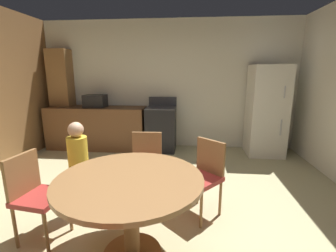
{
  "coord_description": "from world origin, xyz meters",
  "views": [
    {
      "loc": [
        0.5,
        -2.07,
        1.62
      ],
      "look_at": [
        0.2,
        1.0,
        0.92
      ],
      "focal_mm": 25.22,
      "sensor_mm": 36.0,
      "label": 1
    }
  ],
  "objects": [
    {
      "name": "ground_plane",
      "position": [
        0.0,
        0.0,
        0.0
      ],
      "size": [
        14.0,
        14.0,
        0.0
      ],
      "primitive_type": "plane",
      "color": "tan"
    },
    {
      "name": "wall_back",
      "position": [
        0.0,
        3.12,
        1.35
      ],
      "size": [
        5.69,
        0.12,
        2.7
      ],
      "primitive_type": "cube",
      "color": "silver",
      "rests_on": "ground"
    },
    {
      "name": "kitchen_counter",
      "position": [
        -1.5,
        2.72,
        0.45
      ],
      "size": [
        2.09,
        0.6,
        0.9
      ],
      "primitive_type": "cube",
      "color": "brown",
      "rests_on": "ground"
    },
    {
      "name": "pantry_column",
      "position": [
        -2.32,
        2.9,
        1.05
      ],
      "size": [
        0.44,
        0.36,
        2.1
      ],
      "primitive_type": "cube",
      "color": "olive",
      "rests_on": "ground"
    },
    {
      "name": "oven_range",
      "position": [
        -0.11,
        2.72,
        0.47
      ],
      "size": [
        0.6,
        0.6,
        1.1
      ],
      "color": "black",
      "rests_on": "ground"
    },
    {
      "name": "refrigerator",
      "position": [
        1.98,
        2.67,
        0.88
      ],
      "size": [
        0.68,
        0.68,
        1.76
      ],
      "color": "silver",
      "rests_on": "ground"
    },
    {
      "name": "microwave",
      "position": [
        -1.51,
        2.72,
        1.03
      ],
      "size": [
        0.44,
        0.32,
        0.26
      ],
      "primitive_type": "cube",
      "color": "black",
      "rests_on": "kitchen_counter"
    },
    {
      "name": "dining_table",
      "position": [
        0.0,
        -0.28,
        0.61
      ],
      "size": [
        1.25,
        1.25,
        0.76
      ],
      "color": "olive",
      "rests_on": "ground"
    },
    {
      "name": "chair_northeast",
      "position": [
        0.66,
        0.46,
        0.5
      ],
      "size": [
        0.56,
        0.56,
        0.87
      ],
      "rotation": [
        0.0,
        0.0,
        3.98
      ],
      "color": "olive",
      "rests_on": "ground"
    },
    {
      "name": "chair_north",
      "position": [
        -0.05,
        0.71,
        0.5
      ],
      "size": [
        0.42,
        0.42,
        0.87
      ],
      "rotation": [
        0.0,
        0.0,
        4.77
      ],
      "color": "olive",
      "rests_on": "ground"
    },
    {
      "name": "chair_west",
      "position": [
        -0.98,
        -0.14,
        0.5
      ],
      "size": [
        0.45,
        0.45,
        0.87
      ],
      "rotation": [
        0.0,
        0.0,
        6.15
      ],
      "color": "olive",
      "rests_on": "ground"
    },
    {
      "name": "person_child",
      "position": [
        -0.76,
        0.34,
        0.58
      ],
      "size": [
        0.31,
        0.31,
        1.09
      ],
      "rotation": [
        0.0,
        0.0,
        5.6
      ],
      "color": "#8C337A",
      "rests_on": "ground"
    }
  ]
}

